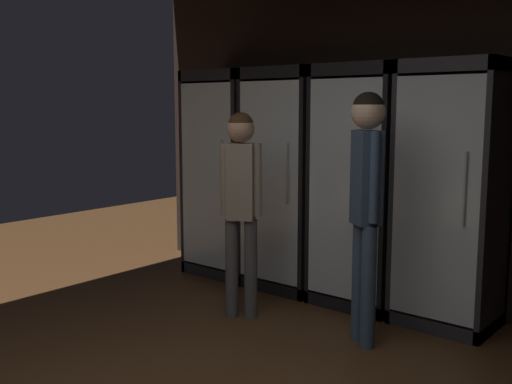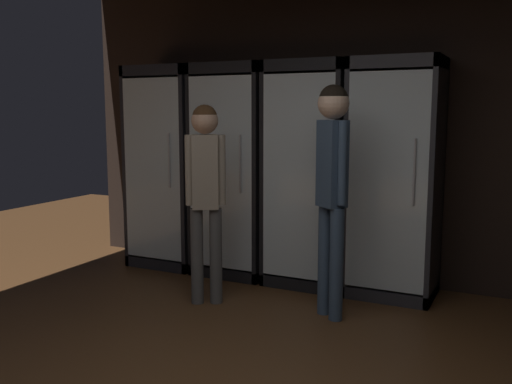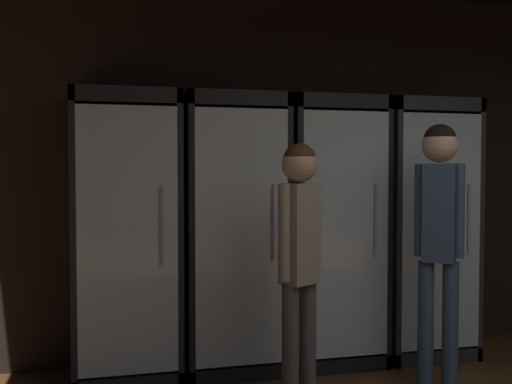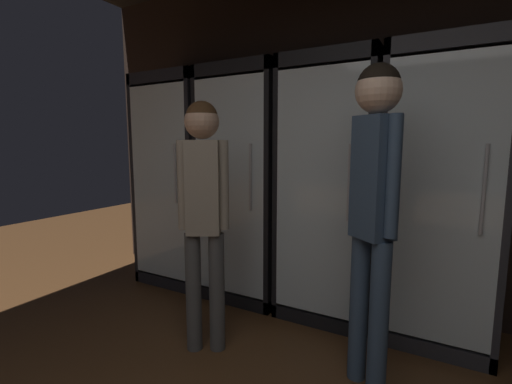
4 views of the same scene
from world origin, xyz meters
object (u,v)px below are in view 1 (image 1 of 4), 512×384
at_px(cooler_left, 291,182).
at_px(cooler_right, 453,198).
at_px(cooler_center, 364,188).
at_px(shopper_near, 241,191).
at_px(shopper_far, 366,186).
at_px(cooler_far_left, 230,176).

height_order(cooler_left, cooler_right, same).
height_order(cooler_center, shopper_near, cooler_center).
bearing_deg(cooler_right, shopper_far, -110.87).
relative_size(cooler_left, shopper_far, 1.14).
bearing_deg(cooler_far_left, shopper_far, -21.70).
bearing_deg(cooler_center, cooler_left, 179.98).
xyz_separation_m(cooler_far_left, cooler_left, (0.73, 0.00, 0.00)).
relative_size(cooler_far_left, shopper_far, 1.14).
height_order(cooler_far_left, cooler_center, same).
xyz_separation_m(cooler_right, shopper_far, (-0.29, -0.76, 0.14)).
distance_m(cooler_far_left, cooler_center, 1.47).
relative_size(cooler_left, cooler_right, 1.00).
height_order(cooler_right, shopper_near, cooler_right).
bearing_deg(cooler_right, cooler_center, 179.94).
bearing_deg(shopper_far, cooler_right, 69.13).
relative_size(cooler_far_left, cooler_center, 1.00).
xyz_separation_m(cooler_left, shopper_near, (0.20, -0.90, 0.04)).
bearing_deg(cooler_center, cooler_right, -0.06).
height_order(cooler_left, shopper_near, cooler_left).
bearing_deg(cooler_right, cooler_far_left, 179.98).
distance_m(cooler_right, shopper_far, 0.83).
distance_m(cooler_left, cooler_right, 1.47).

